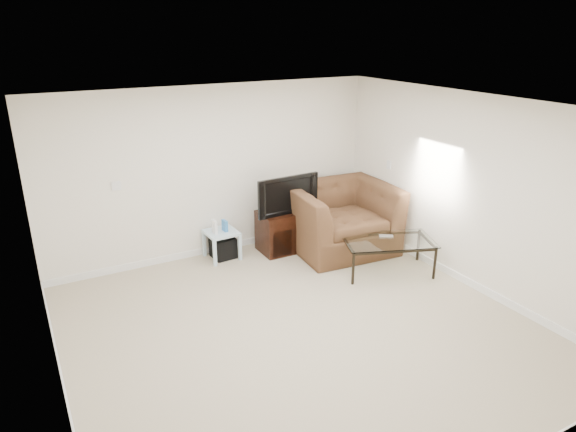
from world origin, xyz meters
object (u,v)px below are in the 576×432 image
side_table (222,245)px  subwoofer (223,248)px  tv_stand (284,231)px  coffee_table (387,256)px  recliner (341,207)px  television (285,194)px

side_table → subwoofer: 0.07m
tv_stand → coffee_table: size_ratio=0.62×
recliner → coffee_table: recliner is taller
tv_stand → side_table: tv_stand is taller
tv_stand → coffee_table: tv_stand is taller
tv_stand → subwoofer: (-0.92, 0.20, -0.16)m
television → subwoofer: bearing=163.6°
television → coffee_table: 1.74m
tv_stand → coffee_table: 1.64m
television → subwoofer: size_ratio=2.92×
side_table → subwoofer: side_table is taller
tv_stand → subwoofer: bearing=168.4°
subwoofer → side_table: bearing=-144.3°
television → side_table: (-0.95, 0.21, -0.70)m
television → side_table: television is taller
tv_stand → subwoofer: tv_stand is taller
coffee_table → subwoofer: bearing=139.5°
side_table → coffee_table: bearing=-39.8°
recliner → coffee_table: size_ratio=1.26×
television → recliner: size_ratio=0.61×
coffee_table → recliner: bearing=96.7°
tv_stand → side_table: size_ratio=1.70×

